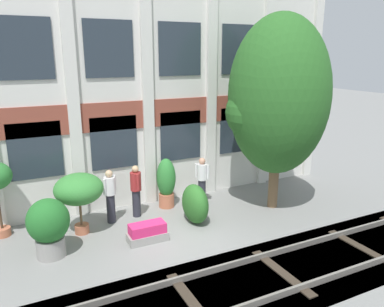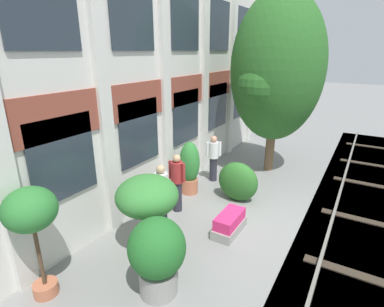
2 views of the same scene
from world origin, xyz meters
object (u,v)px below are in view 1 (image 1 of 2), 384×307
object	(u,v)px
resident_by_doorway	(110,195)
topiary_hedge	(195,204)
broadleaf_tree	(278,99)
resident_near_plants	(202,179)
resident_watching_tracks	(136,189)
potted_plant_square_trough	(148,233)
potted_plant_ribbed_drum	(166,182)
potted_plant_fluted_column	(49,225)
potted_plant_low_pan	(79,190)

from	to	relation	value
resident_by_doorway	topiary_hedge	xyz separation A→B (m)	(2.31, -1.11, -0.30)
broadleaf_tree	resident_near_plants	world-z (taller)	broadleaf_tree
resident_watching_tracks	potted_plant_square_trough	bearing A→B (deg)	-97.96
broadleaf_tree	resident_near_plants	bearing A→B (deg)	145.72
potted_plant_ribbed_drum	resident_watching_tracks	bearing A→B (deg)	-165.83
potted_plant_fluted_column	potted_plant_low_pan	size ratio (longest dim) A/B	0.87
potted_plant_ribbed_drum	resident_by_doorway	size ratio (longest dim) A/B	1.01
resident_by_doorway	resident_near_plants	distance (m)	3.22
potted_plant_ribbed_drum	resident_watching_tracks	size ratio (longest dim) A/B	1.01
potted_plant_ribbed_drum	potted_plant_low_pan	size ratio (longest dim) A/B	0.95
potted_plant_square_trough	potted_plant_ribbed_drum	distance (m)	2.52
potted_plant_square_trough	potted_plant_ribbed_drum	size ratio (longest dim) A/B	0.65
potted_plant_square_trough	potted_plant_ribbed_drum	bearing A→B (deg)	55.25
potted_plant_low_pan	resident_watching_tracks	bearing A→B (deg)	13.29
potted_plant_ribbed_drum	resident_by_doorway	xyz separation A→B (m)	(-1.98, -0.38, 0.02)
topiary_hedge	resident_by_doorway	bearing A→B (deg)	154.28
potted_plant_fluted_column	potted_plant_low_pan	xyz separation A→B (m)	(0.94, 0.96, 0.46)
broadleaf_tree	resident_by_doorway	bearing A→B (deg)	167.23
potted_plant_square_trough	resident_near_plants	distance (m)	3.24
potted_plant_low_pan	resident_watching_tracks	xyz separation A→B (m)	(1.79, 0.42, -0.41)
potted_plant_low_pan	potted_plant_fluted_column	bearing A→B (deg)	-134.33
potted_plant_fluted_column	topiary_hedge	size ratio (longest dim) A/B	1.25
resident_near_plants	broadleaf_tree	bearing A→B (deg)	106.79
potted_plant_square_trough	topiary_hedge	world-z (taller)	topiary_hedge
broadleaf_tree	potted_plant_low_pan	world-z (taller)	broadleaf_tree
potted_plant_square_trough	resident_by_doorway	distance (m)	1.85
broadleaf_tree	resident_by_doorway	distance (m)	6.00
resident_by_doorway	topiary_hedge	bearing A→B (deg)	30.26
potted_plant_fluted_column	resident_by_doorway	world-z (taller)	resident_by_doorway
potted_plant_fluted_column	resident_near_plants	world-z (taller)	resident_near_plants
broadleaf_tree	potted_plant_ribbed_drum	bearing A→B (deg)	154.17
potted_plant_low_pan	topiary_hedge	xyz separation A→B (m)	(3.26, -0.78, -0.72)
resident_watching_tracks	resident_near_plants	world-z (taller)	resident_watching_tracks
resident_watching_tracks	broadleaf_tree	bearing A→B (deg)	-15.99
resident_watching_tracks	resident_by_doorway	bearing A→B (deg)	-173.55
potted_plant_fluted_column	potted_plant_ribbed_drum	world-z (taller)	potted_plant_ribbed_drum
potted_plant_fluted_column	potted_plant_low_pan	bearing A→B (deg)	45.67
broadleaf_tree	resident_watching_tracks	xyz separation A→B (m)	(-4.36, 1.27, -2.74)
potted_plant_fluted_column	potted_plant_ribbed_drum	xyz separation A→B (m)	(3.87, 1.67, 0.02)
resident_near_plants	topiary_hedge	xyz separation A→B (m)	(-0.91, -1.29, -0.27)
broadleaf_tree	resident_by_doorway	world-z (taller)	broadleaf_tree
resident_near_plants	topiary_hedge	distance (m)	1.60
potted_plant_ribbed_drum	resident_near_plants	xyz separation A→B (m)	(1.24, -0.21, -0.01)
potted_plant_square_trough	potted_plant_fluted_column	bearing A→B (deg)	172.32
potted_plant_low_pan	resident_by_doorway	world-z (taller)	potted_plant_low_pan
resident_by_doorway	potted_plant_fluted_column	bearing A→B (deg)	-89.63
potted_plant_low_pan	resident_near_plants	distance (m)	4.22
potted_plant_ribbed_drum	topiary_hedge	bearing A→B (deg)	-77.56
potted_plant_ribbed_drum	potted_plant_fluted_column	bearing A→B (deg)	-156.64
broadleaf_tree	resident_by_doorway	xyz separation A→B (m)	(-5.20, 1.18, -2.74)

